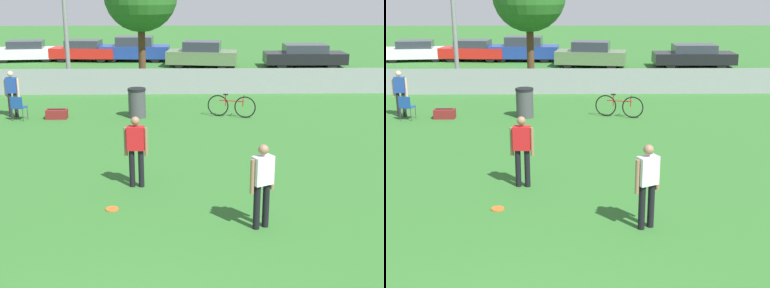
% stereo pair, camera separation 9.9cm
% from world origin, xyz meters
% --- Properties ---
extents(fence_backline, '(21.17, 0.07, 1.21)m').
position_xyz_m(fence_backline, '(0.00, 18.00, 0.55)').
color(fence_backline, gray).
rests_on(fence_backline, ground_plane).
extents(player_thrower_red, '(0.54, 0.25, 1.66)m').
position_xyz_m(player_thrower_red, '(-0.17, 6.99, 0.95)').
color(player_thrower_red, black).
rests_on(player_thrower_red, ground_plane).
extents(player_receiver_white, '(0.49, 0.37, 1.66)m').
position_xyz_m(player_receiver_white, '(2.36, 4.75, 0.95)').
color(player_receiver_white, black).
rests_on(player_receiver_white, ground_plane).
extents(spectator_in_blue, '(0.52, 0.23, 1.63)m').
position_xyz_m(spectator_in_blue, '(-5.05, 13.97, 0.93)').
color(spectator_in_blue, black).
rests_on(spectator_in_blue, ground_plane).
extents(frisbee_disc, '(0.27, 0.27, 0.03)m').
position_xyz_m(frisbee_disc, '(-0.59, 5.67, 0.01)').
color(frisbee_disc, '#E5591E').
rests_on(frisbee_disc, ground_plane).
extents(folding_chair_sideline, '(0.48, 0.48, 0.84)m').
position_xyz_m(folding_chair_sideline, '(-4.70, 13.44, 0.50)').
color(folding_chair_sideline, '#333338').
rests_on(folding_chair_sideline, ground_plane).
extents(bicycle_sideline, '(1.67, 0.62, 0.82)m').
position_xyz_m(bicycle_sideline, '(2.65, 13.79, 0.39)').
color(bicycle_sideline, black).
rests_on(bicycle_sideline, ground_plane).
extents(trash_bin, '(0.63, 0.63, 1.04)m').
position_xyz_m(trash_bin, '(-0.68, 13.80, 0.52)').
color(trash_bin, '#3F3F44').
rests_on(trash_bin, ground_plane).
extents(gear_bag_sideline, '(0.71, 0.39, 0.35)m').
position_xyz_m(gear_bag_sideline, '(-3.47, 13.68, 0.16)').
color(gear_bag_sideline, maroon).
rests_on(gear_bag_sideline, ground_plane).
extents(parked_car_white, '(4.22, 2.18, 1.26)m').
position_xyz_m(parked_car_white, '(-8.62, 28.83, 0.62)').
color(parked_car_white, black).
rests_on(parked_car_white, ground_plane).
extents(parked_car_red, '(4.09, 2.00, 1.29)m').
position_xyz_m(parked_car_red, '(-5.08, 28.79, 0.64)').
color(parked_car_red, black).
rests_on(parked_car_red, ground_plane).
extents(parked_car_blue, '(4.31, 1.92, 1.50)m').
position_xyz_m(parked_car_blue, '(-1.93, 28.70, 0.73)').
color(parked_car_blue, black).
rests_on(parked_car_blue, ground_plane).
extents(parked_car_olive, '(4.21, 2.33, 1.45)m').
position_xyz_m(parked_car_olive, '(2.12, 26.15, 0.69)').
color(parked_car_olive, black).
rests_on(parked_car_olive, ground_plane).
extents(parked_car_dark, '(4.62, 1.92, 1.29)m').
position_xyz_m(parked_car_dark, '(7.99, 25.97, 0.64)').
color(parked_car_dark, black).
rests_on(parked_car_dark, ground_plane).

